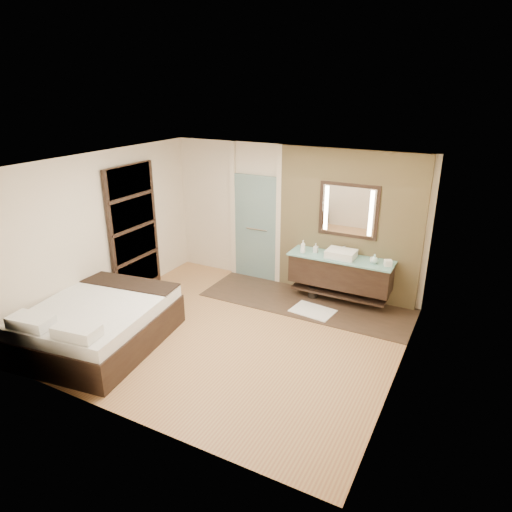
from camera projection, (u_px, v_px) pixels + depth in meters
The scene contains 15 objects.
floor at pixel (233, 335), 7.21m from camera, with size 5.00×5.00×0.00m, color #9E6442.
tile_strip at pixel (306, 302), 8.27m from camera, with size 3.80×1.30×0.01m, color #35281C.
stone_wall at pixel (348, 226), 8.09m from camera, with size 2.60×0.08×2.70m, color tan.
vanity at pixel (340, 272), 8.12m from camera, with size 1.85×0.55×0.88m.
mirror_unit at pixel (348, 211), 7.94m from camera, with size 1.06×0.04×0.96m.
frosted_door at pixel (256, 224), 8.96m from camera, with size 1.10×0.12×2.70m.
shoji_partition at pixel (134, 230), 8.33m from camera, with size 0.06×1.20×2.40m.
bed at pixel (99, 324), 6.84m from camera, with size 1.99×2.36×0.83m.
bath_mat at pixel (313, 311), 7.93m from camera, with size 0.72×0.50×0.02m, color white.
waste_bin at pixel (313, 292), 8.43m from camera, with size 0.18×0.18×0.22m, color black.
tissue_box at pixel (388, 263), 7.61m from camera, with size 0.12×0.12×0.10m, color white.
soap_bottle_a at pixel (303, 247), 8.17m from camera, with size 0.09×0.09×0.24m, color white.
soap_bottle_b at pixel (316, 248), 8.20m from camera, with size 0.08×0.08×0.17m, color #B2B2B2.
soap_bottle_c at pixel (374, 259), 7.71m from camera, with size 0.13×0.13×0.16m, color silver.
cup at pixel (373, 260), 7.74m from camera, with size 0.12×0.12×0.10m, color white.
Camera 1 is at (3.25, -5.41, 3.72)m, focal length 32.00 mm.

